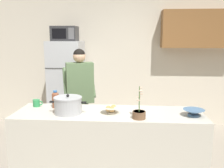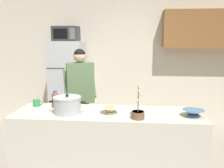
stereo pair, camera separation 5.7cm
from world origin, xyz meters
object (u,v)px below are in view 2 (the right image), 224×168
at_px(cooking_pot, 67,105).
at_px(bottle_near_edge, 55,99).
at_px(potted_orchid, 138,113).
at_px(refrigerator, 68,85).
at_px(empty_bowl, 193,113).
at_px(microwave, 66,34).
at_px(coffee_mug, 37,103).
at_px(person_near_pot, 80,88).
at_px(bread_bowl, 110,109).

distance_m(cooking_pot, bottle_near_edge, 0.32).
bearing_deg(bottle_near_edge, potted_orchid, -18.68).
height_order(refrigerator, empty_bowl, refrigerator).
bearing_deg(potted_orchid, microwave, 123.81).
bearing_deg(cooking_pot, potted_orchid, -8.94).
distance_m(refrigerator, coffee_mug, 1.67).
relative_size(refrigerator, cooking_pot, 3.91).
bearing_deg(bottle_near_edge, empty_bowl, -7.59).
bearing_deg(microwave, cooking_pot, -74.89).
bearing_deg(refrigerator, empty_bowl, -43.82).
distance_m(person_near_pot, coffee_mug, 0.83).
distance_m(refrigerator, potted_orchid, 2.47).
height_order(refrigerator, cooking_pot, refrigerator).
distance_m(microwave, bread_bowl, 2.33).
relative_size(cooking_pot, empty_bowl, 1.80).
bearing_deg(person_near_pot, bread_bowl, -58.36).
height_order(cooking_pot, empty_bowl, cooking_pot).
height_order(microwave, bread_bowl, microwave).
relative_size(refrigerator, bread_bowl, 7.69).
bearing_deg(microwave, refrigerator, 90.07).
bearing_deg(cooking_pot, person_near_pot, 92.89).
height_order(person_near_pot, empty_bowl, person_near_pot).
bearing_deg(coffee_mug, microwave, 90.77).
relative_size(bread_bowl, empty_bowl, 0.91).
relative_size(refrigerator, microwave, 3.66).
relative_size(person_near_pot, potted_orchid, 4.46).
bearing_deg(bread_bowl, bottle_near_edge, 165.28).
height_order(refrigerator, person_near_pot, refrigerator).
xyz_separation_m(refrigerator, coffee_mug, (0.02, -1.66, 0.09)).
relative_size(bottle_near_edge, potted_orchid, 0.61).
distance_m(person_near_pot, potted_orchid, 1.41).
bearing_deg(refrigerator, microwave, -89.93).
xyz_separation_m(person_near_pot, cooking_pot, (0.05, -0.95, -0.01)).
relative_size(person_near_pot, coffee_mug, 12.63).
height_order(person_near_pot, potted_orchid, person_near_pot).
xyz_separation_m(microwave, bread_bowl, (1.03, -1.87, -0.92)).
xyz_separation_m(coffee_mug, potted_orchid, (1.34, -0.39, 0.02)).
bearing_deg(coffee_mug, potted_orchid, -16.35).
xyz_separation_m(cooking_pot, potted_orchid, (0.85, -0.13, -0.04)).
bearing_deg(refrigerator, person_near_pot, -64.36).
bearing_deg(refrigerator, bread_bowl, -61.36).
bearing_deg(potted_orchid, person_near_pot, 129.54).
bearing_deg(bread_bowl, potted_orchid, -26.89).
bearing_deg(microwave, bottle_near_edge, -80.20).
height_order(coffee_mug, empty_bowl, coffee_mug).
bearing_deg(cooking_pot, bread_bowl, 3.78).
relative_size(microwave, coffee_mug, 3.66).
bearing_deg(cooking_pot, coffee_mug, 152.15).
bearing_deg(coffee_mug, empty_bowl, -7.44).
bearing_deg(bottle_near_edge, coffee_mug, 173.55).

